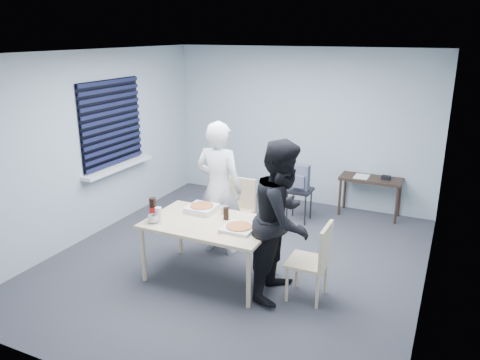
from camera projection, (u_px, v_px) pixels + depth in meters
The scene contains 19 objects.
room at pixel (114, 130), 6.86m from camera, with size 5.00×5.00×5.00m.
dining_table at pixel (210, 227), 5.44m from camera, with size 1.47×0.93×0.71m.
chair_far at pixel (239, 206), 6.50m from camera, with size 0.42×0.42×0.89m.
chair_right at pixel (316, 257), 5.02m from camera, with size 0.42×0.42×0.89m.
person_white at pixel (219, 188), 6.06m from camera, with size 0.65×0.42×1.77m, color silver.
person_black at pixel (283, 219), 5.05m from camera, with size 0.86×0.47×1.77m, color black.
side_table at pixel (371, 183), 7.36m from camera, with size 0.95×0.42×0.63m.
stool at pixel (299, 196), 7.21m from camera, with size 0.37×0.37×0.52m.
backpack at pixel (300, 177), 7.11m from camera, with size 0.28×0.20×0.39m.
pizza_box_a at pixel (202, 208), 5.73m from camera, with size 0.34×0.34×0.08m.
pizza_box_b at pixel (239, 228), 5.21m from camera, with size 0.35×0.35×0.05m.
mug_a at pixel (153, 219), 5.39m from camera, with size 0.12×0.12×0.10m, color silver.
mug_b at pixel (224, 210), 5.67m from camera, with size 0.10×0.10×0.09m, color silver.
cola_glass at pixel (226, 213), 5.48m from camera, with size 0.07×0.07×0.15m, color black.
soda_bottle at pixel (153, 209), 5.45m from camera, with size 0.09×0.09×0.27m.
plastic_cups at pixel (159, 215), 5.40m from camera, with size 0.08×0.08×0.18m, color silver.
rubber_band at pixel (219, 234), 5.09m from camera, with size 0.06×0.06×0.00m, color red.
papers at pixel (362, 176), 7.39m from camera, with size 0.22×0.30×0.00m, color white.
black_box at pixel (386, 178), 7.25m from camera, with size 0.13×0.10×0.06m, color black.
Camera 1 is at (2.35, -4.93, 2.83)m, focal length 35.00 mm.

